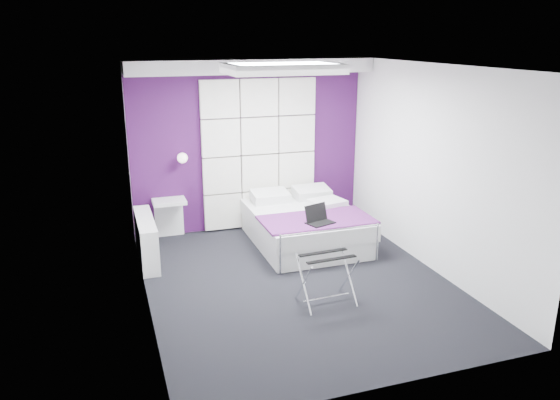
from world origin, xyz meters
The scene contains 15 objects.
floor centered at (0.00, 0.00, 0.00)m, with size 4.40×4.40×0.00m, color black.
ceiling centered at (0.00, 0.00, 2.60)m, with size 4.40×4.40×0.00m, color white.
wall_back centered at (0.00, 2.20, 1.30)m, with size 3.60×3.60×0.00m, color white.
wall_left centered at (-1.80, 0.00, 1.30)m, with size 4.40×4.40×0.00m, color white.
wall_right centered at (1.80, 0.00, 1.30)m, with size 4.40×4.40×0.00m, color white.
accent_wall centered at (0.00, 2.19, 1.30)m, with size 3.58×0.02×2.58m, color #3B0F43.
soffit centered at (0.00, 1.95, 2.50)m, with size 3.58×0.50×0.20m, color white.
headboard centered at (0.15, 2.14, 1.17)m, with size 1.80×0.08×2.30m, color silver, non-canonical shape.
skylight centered at (0.00, 0.60, 2.55)m, with size 1.36×0.86×0.12m, color white, non-canonical shape.
wall_lamp centered at (-1.05, 2.06, 1.22)m, with size 0.15×0.15×0.15m, color white.
radiator centered at (-1.69, 1.30, 0.30)m, with size 0.22×1.20×0.60m, color white.
bed centered at (0.55, 1.22, 0.27)m, with size 1.53×1.84×0.65m.
nightstand centered at (-1.28, 2.02, 0.58)m, with size 0.48×0.37×0.05m, color white.
luggage_rack centered at (0.12, -0.60, 0.29)m, with size 0.59×0.43×0.58m.
laptop centered at (0.53, 0.63, 0.58)m, with size 0.35×0.25×0.25m.
Camera 1 is at (-2.15, -5.76, 2.92)m, focal length 35.00 mm.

